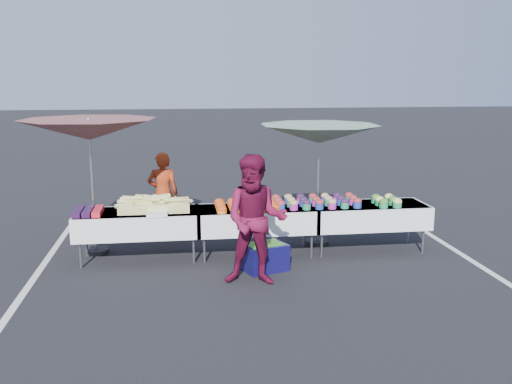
{
  "coord_description": "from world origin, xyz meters",
  "views": [
    {
      "loc": [
        -1.17,
        -8.5,
        2.76
      ],
      "look_at": [
        0.0,
        0.0,
        1.0
      ],
      "focal_mm": 40.0,
      "sensor_mm": 36.0,
      "label": 1
    }
  ],
  "objects": [
    {
      "name": "stripe_right",
      "position": [
        3.2,
        0.0,
        0.0
      ],
      "size": [
        0.1,
        5.0,
        0.0
      ],
      "primitive_type": "cube",
      "color": "silver",
      "rests_on": "ground"
    },
    {
      "name": "storage_bin",
      "position": [
        0.02,
        -0.74,
        0.2
      ],
      "size": [
        0.72,
        0.62,
        0.4
      ],
      "rotation": [
        0.0,
        0.0,
        0.36
      ],
      "color": "#0E0C3D",
      "rests_on": "ground"
    },
    {
      "name": "customer",
      "position": [
        -0.18,
        -1.25,
        0.88
      ],
      "size": [
        0.98,
        0.84,
        1.76
      ],
      "primitive_type": "imported",
      "rotation": [
        0.0,
        0.0,
        -0.22
      ],
      "color": "maroon",
      "rests_on": "ground"
    },
    {
      "name": "berry_punnets",
      "position": [
        -2.51,
        -0.06,
        0.79
      ],
      "size": [
        0.4,
        0.54,
        0.08
      ],
      "color": "#210B2E",
      "rests_on": "table_left"
    },
    {
      "name": "bean_baskets",
      "position": [
        2.06,
        -0.1,
        0.82
      ],
      "size": [
        0.36,
        0.5,
        0.15
      ],
      "color": "#228955",
      "rests_on": "table_right"
    },
    {
      "name": "plastic_bags",
      "position": [
        -1.5,
        -0.3,
        0.78
      ],
      "size": [
        0.3,
        0.25,
        0.05
      ],
      "primitive_type": "cube",
      "color": "white",
      "rests_on": "table_left"
    },
    {
      "name": "stripe_left",
      "position": [
        -3.2,
        0.0,
        0.0
      ],
      "size": [
        0.1,
        5.0,
        0.0
      ],
      "primitive_type": "cube",
      "color": "silver",
      "rests_on": "ground"
    },
    {
      "name": "table_right",
      "position": [
        1.8,
        0.0,
        0.58
      ],
      "size": [
        1.86,
        0.81,
        0.75
      ],
      "color": "white",
      "rests_on": "ground"
    },
    {
      "name": "potato_cups",
      "position": [
        0.95,
        0.0,
        0.83
      ],
      "size": [
        1.34,
        0.58,
        0.16
      ],
      "color": "#22399F",
      "rests_on": "table_right"
    },
    {
      "name": "table_left",
      "position": [
        -1.8,
        0.0,
        0.58
      ],
      "size": [
        1.86,
        0.81,
        0.75
      ],
      "color": "white",
      "rests_on": "ground"
    },
    {
      "name": "ground",
      "position": [
        0.0,
        0.0,
        0.0
      ],
      "size": [
        80.0,
        80.0,
        0.0
      ],
      "primitive_type": "plane",
      "color": "black"
    },
    {
      "name": "umbrella_right",
      "position": [
        1.08,
        0.4,
        1.82
      ],
      "size": [
        2.61,
        2.61,
        2.01
      ],
      "rotation": [
        0.0,
        0.0,
        -0.43
      ],
      "color": "black",
      "rests_on": "ground"
    },
    {
      "name": "vendor",
      "position": [
        -1.45,
        1.39,
        0.73
      ],
      "size": [
        0.54,
        0.37,
        1.46
      ],
      "primitive_type": "imported",
      "rotation": [
        0.0,
        0.0,
        3.11
      ],
      "color": "#A03112",
      "rests_on": "ground"
    },
    {
      "name": "umbrella_left",
      "position": [
        -2.5,
        0.4,
        1.94
      ],
      "size": [
        2.59,
        2.59,
        2.14
      ],
      "rotation": [
        0.0,
        0.0,
        0.28
      ],
      "color": "black",
      "rests_on": "ground"
    },
    {
      "name": "table_center",
      "position": [
        0.0,
        0.0,
        0.58
      ],
      "size": [
        1.86,
        0.81,
        0.75
      ],
      "color": "white",
      "rests_on": "ground"
    },
    {
      "name": "corn_pile",
      "position": [
        -1.56,
        0.04,
        0.84
      ],
      "size": [
        1.16,
        0.57,
        0.26
      ],
      "color": "#D0CE6A",
      "rests_on": "table_left"
    },
    {
      "name": "carrot_bowls",
      "position": [
        -0.15,
        -0.01,
        0.8
      ],
      "size": [
        0.95,
        0.69,
        0.11
      ],
      "color": "orange",
      "rests_on": "table_center"
    }
  ]
}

